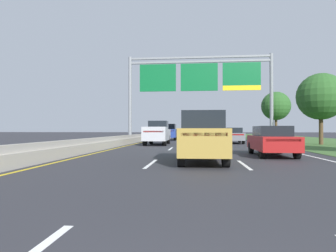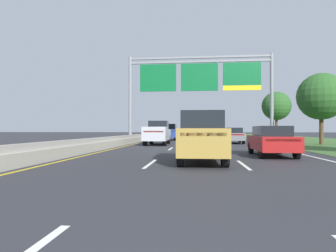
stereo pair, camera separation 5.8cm
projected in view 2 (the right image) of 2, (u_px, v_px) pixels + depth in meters
name	position (u px, v px, depth m)	size (l,w,h in m)	color
ground_plane	(197.00, 141.00, 35.76)	(220.00, 220.00, 0.00)	#2B2B30
lane_striping	(197.00, 141.00, 35.30)	(11.96, 106.00, 0.01)	white
grass_verge_right	(313.00, 141.00, 34.36)	(14.00, 110.00, 0.02)	#3D602D
median_barrier_concrete	(145.00, 138.00, 36.42)	(0.60, 110.00, 0.85)	#A8A399
overhead_sign_gantry	(199.00, 81.00, 29.75)	(15.06, 0.42, 9.17)	gray
pickup_truck_silver	(158.00, 133.00, 26.25)	(2.05, 5.42, 2.20)	#B2B5BA
car_blue_left_lane_suv	(170.00, 132.00, 37.52)	(1.96, 4.72, 2.11)	navy
car_grey_right_lane_sedan	(233.00, 135.00, 28.83)	(1.94, 4.45, 1.57)	slate
car_gold_centre_lane_suv	(201.00, 136.00, 12.11)	(1.97, 4.73, 2.11)	#A38438
car_navy_right_lane_sedan	(224.00, 134.00, 37.36)	(1.83, 4.40, 1.57)	#161E47
car_red_right_lane_sedan	(271.00, 140.00, 15.00)	(1.89, 4.43, 1.57)	maroon
roadside_tree_mid	(321.00, 97.00, 26.06)	(4.26, 4.26, 6.54)	#4C3823
roadside_tree_far	(276.00, 106.00, 39.40)	(3.93, 3.93, 6.61)	#4C3823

